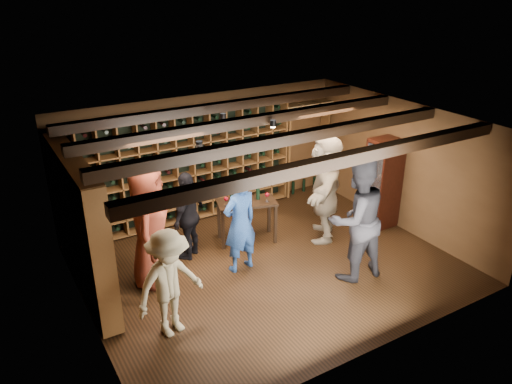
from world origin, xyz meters
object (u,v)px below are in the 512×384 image
man_blue_shirt (240,223)px  man_grey_suit (356,219)px  guest_woman_black (189,215)px  guest_beige (325,188)px  guest_red_floral (149,227)px  guest_khaki (170,284)px  display_cabinet (382,185)px  tasting_table (247,206)px

man_blue_shirt → man_grey_suit: size_ratio=0.83×
guest_woman_black → guest_beige: 2.56m
guest_red_floral → guest_khaki: guest_red_floral is taller
man_grey_suit → guest_khaki: 3.12m
guest_khaki → guest_woman_black: bearing=45.5°
guest_woman_black → guest_khaki: bearing=20.2°
guest_khaki → guest_beige: size_ratio=0.79×
man_blue_shirt → guest_beige: (1.91, 0.20, 0.14)m
guest_red_floral → man_grey_suit: bearing=-89.4°
man_blue_shirt → guest_khaki: 1.88m
display_cabinet → guest_beige: 1.28m
man_grey_suit → guest_khaki: bearing=0.8°
display_cabinet → man_blue_shirt: bearing=-179.6°
man_grey_suit → tasting_table: (-0.91, 1.93, -0.32)m
display_cabinet → man_grey_suit: man_grey_suit is taller
man_blue_shirt → guest_red_floral: 1.46m
man_blue_shirt → guest_beige: bearing=178.6°
guest_red_floral → man_blue_shirt: bearing=-76.2°
guest_woman_black → guest_beige: (2.47, -0.62, 0.21)m
tasting_table → display_cabinet: bearing=0.2°
man_grey_suit → guest_woman_black: size_ratio=1.31×
guest_beige → tasting_table: size_ratio=1.71×
display_cabinet → tasting_table: size_ratio=1.48×
man_blue_shirt → guest_khaki: (-1.61, -0.96, -0.07)m
man_grey_suit → guest_woman_black: 2.84m
guest_khaki → tasting_table: 2.81m
man_grey_suit → display_cabinet: bearing=-141.7°
man_grey_suit → guest_woman_black: bearing=-39.7°
display_cabinet → guest_beige: size_ratio=0.87×
tasting_table → guest_woman_black: bearing=-164.6°
guest_red_floral → guest_khaki: size_ratio=1.28×
man_blue_shirt → man_grey_suit: bearing=135.3°
display_cabinet → man_grey_suit: size_ratio=0.84×
guest_khaki → guest_beige: bearing=4.4°
man_grey_suit → guest_red_floral: 3.26m
guest_woman_black → man_blue_shirt: bearing=85.0°
guest_beige → guest_red_floral: bearing=-53.3°
display_cabinet → guest_khaki: display_cabinet is taller
guest_red_floral → guest_beige: bearing=-64.8°
guest_red_floral → tasting_table: size_ratio=1.72×
guest_woman_black → guest_beige: bearing=126.9°
man_grey_suit → guest_red_floral: man_grey_suit is taller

